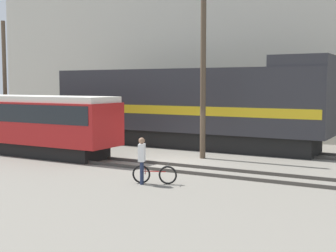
{
  "coord_description": "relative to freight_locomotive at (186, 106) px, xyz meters",
  "views": [
    {
      "loc": [
        10.9,
        -19.46,
        3.73
      ],
      "look_at": [
        0.14,
        -0.65,
        1.8
      ],
      "focal_mm": 50.0,
      "sensor_mm": 36.0,
      "label": 1
    }
  ],
  "objects": [
    {
      "name": "ground_plane",
      "position": [
        1.94,
        -5.18,
        -2.44
      ],
      "size": [
        120.0,
        120.0,
        0.0
      ],
      "primitive_type": "plane",
      "color": "slate"
    },
    {
      "name": "streetcar",
      "position": [
        -6.27,
        -6.82,
        -0.65
      ],
      "size": [
        11.38,
        2.54,
        3.14
      ],
      "color": "black",
      "rests_on": "ground"
    },
    {
      "name": "utility_pole_center",
      "position": [
        2.72,
        -3.41,
        1.69
      ],
      "size": [
        0.28,
        0.28,
        8.26
      ],
      "color": "#4C3D2D",
      "rests_on": "ground"
    },
    {
      "name": "freight_locomotive",
      "position": [
        0.0,
        0.0,
        0.0
      ],
      "size": [
        16.92,
        3.04,
        5.23
      ],
      "color": "black",
      "rests_on": "ground"
    },
    {
      "name": "track_near",
      "position": [
        1.94,
        -6.82,
        -2.37
      ],
      "size": [
        60.0,
        1.51,
        0.14
      ],
      "color": "#47423D",
      "rests_on": "ground"
    },
    {
      "name": "bicycle",
      "position": [
        3.79,
        -9.85,
        -2.09
      ],
      "size": [
        1.63,
        0.72,
        0.76
      ],
      "color": "black",
      "rests_on": "ground"
    },
    {
      "name": "person",
      "position": [
        3.42,
        -10.14,
        -1.37
      ],
      "size": [
        0.33,
        0.41,
        1.76
      ],
      "color": "#232D4C",
      "rests_on": "ground"
    },
    {
      "name": "utility_pole_left",
      "position": [
        -11.55,
        -3.41,
        1.46
      ],
      "size": [
        0.26,
        0.26,
        7.81
      ],
      "color": "#4C3D2D",
      "rests_on": "ground"
    },
    {
      "name": "building_backdrop",
      "position": [
        1.94,
        8.34,
        3.69
      ],
      "size": [
        46.14,
        6.0,
        12.27
      ],
      "color": "beige",
      "rests_on": "ground"
    },
    {
      "name": "track_far",
      "position": [
        1.94,
        -0.0,
        -2.37
      ],
      "size": [
        60.0,
        1.51,
        0.14
      ],
      "color": "#47423D",
      "rests_on": "ground"
    }
  ]
}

